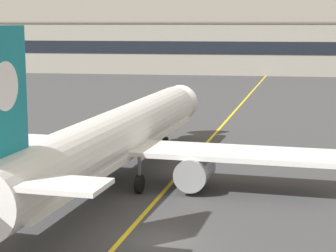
% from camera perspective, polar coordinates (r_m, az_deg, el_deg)
% --- Properties ---
extents(ground_plane, '(400.00, 400.00, 0.00)m').
position_cam_1_polar(ground_plane, '(34.71, -0.67, -10.42)').
color(ground_plane, '#3D3D3F').
extents(taxiway_centreline, '(13.15, 179.56, 0.01)m').
position_cam_1_polar(taxiway_centreline, '(63.52, 3.83, -1.23)').
color(taxiway_centreline, yellow).
rests_on(taxiway_centreline, ground).
extents(airliner_foreground, '(32.33, 41.51, 11.65)m').
position_cam_1_polar(airliner_foreground, '(45.66, -5.05, -1.20)').
color(airliner_foreground, white).
rests_on(airliner_foreground, ground).
extents(terminal_building, '(138.43, 12.40, 11.77)m').
position_cam_1_polar(terminal_building, '(144.36, 8.89, 7.05)').
color(terminal_building, '#9E998E').
rests_on(terminal_building, ground).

